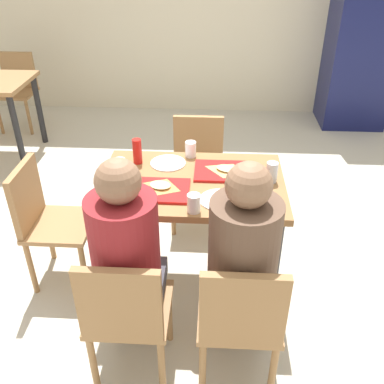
{
  "coord_description": "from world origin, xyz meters",
  "views": [
    {
      "loc": [
        0.13,
        -2.16,
        2.05
      ],
      "look_at": [
        0.0,
        0.0,
        0.7
      ],
      "focal_mm": 40.32,
      "sensor_mm": 36.0,
      "label": 1
    }
  ],
  "objects_px": {
    "paper_plate_center": "(168,163)",
    "pizza_slice_a": "(160,186)",
    "person_in_red": "(127,253)",
    "paper_plate_near_edge": "(220,200)",
    "foil_bundle": "(113,173)",
    "tray_red_far": "(224,171)",
    "chair_near_right": "(240,317)",
    "chair_far_side": "(198,164)",
    "background_chair_far": "(18,85)",
    "pizza_slice_b": "(228,170)",
    "plastic_cup_b": "(194,203)",
    "plastic_cup_a": "(191,149)",
    "main_table": "(192,198)",
    "chair_left_end": "(46,216)",
    "person_in_brown_jacket": "(242,257)",
    "chair_near_left": "(126,312)",
    "drink_fridge": "(362,41)",
    "condiment_bottle": "(137,151)",
    "tray_red_near": "(157,190)",
    "plastic_cup_c": "(120,167)",
    "soda_can": "(272,172)"
  },
  "relations": [
    {
      "from": "drink_fridge",
      "to": "background_chair_far",
      "type": "distance_m",
      "value": 3.9
    },
    {
      "from": "pizza_slice_b",
      "to": "plastic_cup_b",
      "type": "height_order",
      "value": "plastic_cup_b"
    },
    {
      "from": "plastic_cup_c",
      "to": "background_chair_far",
      "type": "bearing_deg",
      "value": 124.67
    },
    {
      "from": "chair_left_end",
      "to": "plastic_cup_a",
      "type": "xyz_separation_m",
      "value": [
        0.9,
        0.31,
        0.34
      ]
    },
    {
      "from": "pizza_slice_b",
      "to": "soda_can",
      "type": "bearing_deg",
      "value": -18.84
    },
    {
      "from": "plastic_cup_a",
      "to": "tray_red_far",
      "type": "bearing_deg",
      "value": -43.12
    },
    {
      "from": "plastic_cup_c",
      "to": "pizza_slice_a",
      "type": "bearing_deg",
      "value": -32.39
    },
    {
      "from": "person_in_brown_jacket",
      "to": "pizza_slice_b",
      "type": "relative_size",
      "value": 5.0
    },
    {
      "from": "chair_near_left",
      "to": "chair_near_right",
      "type": "xyz_separation_m",
      "value": [
        0.54,
        0.0,
        0.0
      ]
    },
    {
      "from": "tray_red_far",
      "to": "paper_plate_center",
      "type": "bearing_deg",
      "value": 165.32
    },
    {
      "from": "chair_left_end",
      "to": "chair_near_right",
      "type": "bearing_deg",
      "value": -32.2
    },
    {
      "from": "paper_plate_center",
      "to": "background_chair_far",
      "type": "xyz_separation_m",
      "value": [
        -1.98,
        2.32,
        -0.3
      ]
    },
    {
      "from": "chair_near_right",
      "to": "paper_plate_near_edge",
      "type": "height_order",
      "value": "chair_near_right"
    },
    {
      "from": "chair_near_left",
      "to": "chair_near_right",
      "type": "distance_m",
      "value": 0.54
    },
    {
      "from": "tray_red_near",
      "to": "condiment_bottle",
      "type": "bearing_deg",
      "value": 116.08
    },
    {
      "from": "background_chair_far",
      "to": "chair_near_right",
      "type": "bearing_deg",
      "value": -53.67
    },
    {
      "from": "paper_plate_center",
      "to": "pizza_slice_a",
      "type": "height_order",
      "value": "pizza_slice_a"
    },
    {
      "from": "paper_plate_center",
      "to": "background_chair_far",
      "type": "height_order",
      "value": "background_chair_far"
    },
    {
      "from": "chair_near_right",
      "to": "plastic_cup_b",
      "type": "height_order",
      "value": "plastic_cup_b"
    },
    {
      "from": "main_table",
      "to": "tray_red_far",
      "type": "distance_m",
      "value": 0.25
    },
    {
      "from": "person_in_red",
      "to": "paper_plate_near_edge",
      "type": "relative_size",
      "value": 5.66
    },
    {
      "from": "background_chair_far",
      "to": "soda_can",
      "type": "bearing_deg",
      "value": -43.96
    },
    {
      "from": "paper_plate_near_edge",
      "to": "foil_bundle",
      "type": "height_order",
      "value": "foil_bundle"
    },
    {
      "from": "chair_far_side",
      "to": "chair_left_end",
      "type": "bearing_deg",
      "value": -140.86
    },
    {
      "from": "tray_red_far",
      "to": "foil_bundle",
      "type": "relative_size",
      "value": 3.6
    },
    {
      "from": "main_table",
      "to": "condiment_bottle",
      "type": "bearing_deg",
      "value": 150.05
    },
    {
      "from": "chair_near_right",
      "to": "person_in_brown_jacket",
      "type": "bearing_deg",
      "value": 90.0
    },
    {
      "from": "condiment_bottle",
      "to": "foil_bundle",
      "type": "bearing_deg",
      "value": -116.08
    },
    {
      "from": "main_table",
      "to": "chair_left_end",
      "type": "bearing_deg",
      "value": 180.0
    },
    {
      "from": "main_table",
      "to": "tray_red_near",
      "type": "xyz_separation_m",
      "value": [
        -0.19,
        -0.13,
        0.13
      ]
    },
    {
      "from": "person_in_red",
      "to": "paper_plate_near_edge",
      "type": "xyz_separation_m",
      "value": [
        0.43,
        0.41,
        0.05
      ]
    },
    {
      "from": "chair_near_right",
      "to": "chair_far_side",
      "type": "height_order",
      "value": "same"
    },
    {
      "from": "chair_near_right",
      "to": "plastic_cup_c",
      "type": "distance_m",
      "value": 1.12
    },
    {
      "from": "chair_far_side",
      "to": "plastic_cup_a",
      "type": "bearing_deg",
      "value": -93.51
    },
    {
      "from": "chair_near_right",
      "to": "main_table",
      "type": "bearing_deg",
      "value": 109.74
    },
    {
      "from": "tray_red_near",
      "to": "chair_left_end",
      "type": "bearing_deg",
      "value": 170.08
    },
    {
      "from": "condiment_bottle",
      "to": "plastic_cup_b",
      "type": "bearing_deg",
      "value": -53.71
    },
    {
      "from": "plastic_cup_c",
      "to": "condiment_bottle",
      "type": "xyz_separation_m",
      "value": [
        0.08,
        0.15,
        0.03
      ]
    },
    {
      "from": "tray_red_near",
      "to": "plastic_cup_b",
      "type": "xyz_separation_m",
      "value": [
        0.22,
        -0.18,
        0.04
      ]
    },
    {
      "from": "chair_near_left",
      "to": "pizza_slice_b",
      "type": "height_order",
      "value": "chair_near_left"
    },
    {
      "from": "drink_fridge",
      "to": "condiment_bottle",
      "type": "bearing_deg",
      "value": -128.02
    },
    {
      "from": "pizza_slice_a",
      "to": "foil_bundle",
      "type": "distance_m",
      "value": 0.3
    },
    {
      "from": "chair_far_side",
      "to": "paper_plate_near_edge",
      "type": "relative_size",
      "value": 3.79
    },
    {
      "from": "paper_plate_center",
      "to": "pizza_slice_a",
      "type": "distance_m",
      "value": 0.31
    },
    {
      "from": "foil_bundle",
      "to": "tray_red_far",
      "type": "bearing_deg",
      "value": 11.23
    },
    {
      "from": "pizza_slice_b",
      "to": "plastic_cup_a",
      "type": "distance_m",
      "value": 0.32
    },
    {
      "from": "tray_red_near",
      "to": "condiment_bottle",
      "type": "distance_m",
      "value": 0.38
    },
    {
      "from": "paper_plate_center",
      "to": "plastic_cup_a",
      "type": "bearing_deg",
      "value": 39.26
    },
    {
      "from": "chair_near_left",
      "to": "tray_red_far",
      "type": "height_order",
      "value": "chair_near_left"
    },
    {
      "from": "chair_near_left",
      "to": "chair_near_right",
      "type": "relative_size",
      "value": 1.0
    }
  ]
}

